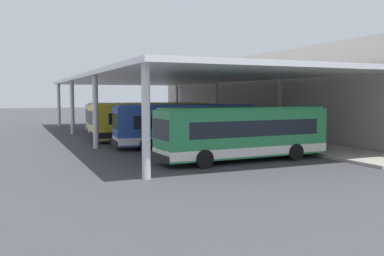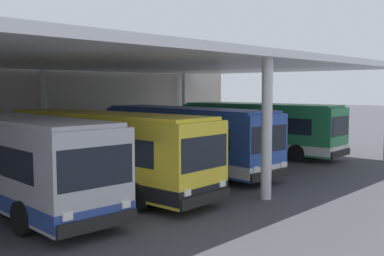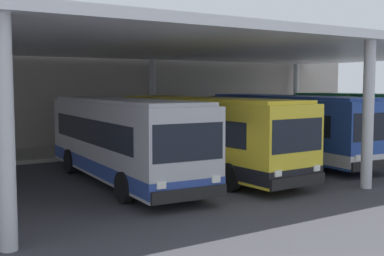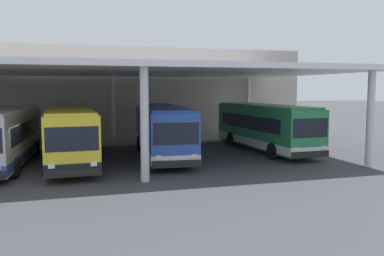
{
  "view_description": "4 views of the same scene",
  "coord_description": "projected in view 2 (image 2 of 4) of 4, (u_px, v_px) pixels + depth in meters",
  "views": [
    {
      "loc": [
        36.89,
        -8.18,
        3.85
      ],
      "look_at": [
        6.94,
        4.8,
        1.31
      ],
      "focal_mm": 39.33,
      "sensor_mm": 36.0,
      "label": 1
    },
    {
      "loc": [
        -8.15,
        -11.97,
        4.16
      ],
      "look_at": [
        10.43,
        5.2,
        1.94
      ],
      "focal_mm": 43.06,
      "sensor_mm": 36.0,
      "label": 2
    },
    {
      "loc": [
        -8.62,
        -13.8,
        3.71
      ],
      "look_at": [
        2.76,
        3.73,
        1.87
      ],
      "focal_mm": 46.41,
      "sensor_mm": 36.0,
      "label": 3
    },
    {
      "loc": [
        3.14,
        -20.53,
        4.29
      ],
      "look_at": [
        10.02,
        2.95,
        1.85
      ],
      "focal_mm": 37.49,
      "sensor_mm": 36.0,
      "label": 4
    }
  ],
  "objects": [
    {
      "name": "ground_plane",
      "position": [
        88.0,
        221.0,
        14.42
      ],
      "size": [
        200.0,
        200.0,
        0.0
      ],
      "primitive_type": "plane",
      "color": "#3D3D42"
    },
    {
      "name": "bus_middle_bay",
      "position": [
        186.0,
        138.0,
        22.86
      ],
      "size": [
        3.34,
        10.69,
        3.17
      ],
      "color": "#284CA8",
      "rests_on": "ground"
    },
    {
      "name": "bus_second_bay",
      "position": [
        104.0,
        151.0,
        18.35
      ],
      "size": [
        2.93,
        10.6,
        3.17
      ],
      "color": "yellow",
      "rests_on": "ground"
    },
    {
      "name": "bus_nearest_bay",
      "position": [
        16.0,
        160.0,
        15.98
      ],
      "size": [
        3.19,
        10.67,
        3.17
      ],
      "color": "#B7B7BC",
      "rests_on": "ground"
    },
    {
      "name": "canopy_shelter",
      "position": [
        2.0,
        58.0,
        17.67
      ],
      "size": [
        40.0,
        17.0,
        5.55
      ],
      "color": "silver",
      "rests_on": "ground"
    },
    {
      "name": "bus_far_bay",
      "position": [
        259.0,
        128.0,
        28.63
      ],
      "size": [
        3.04,
        10.63,
        3.17
      ],
      "color": "#28844C",
      "rests_on": "ground"
    }
  ]
}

